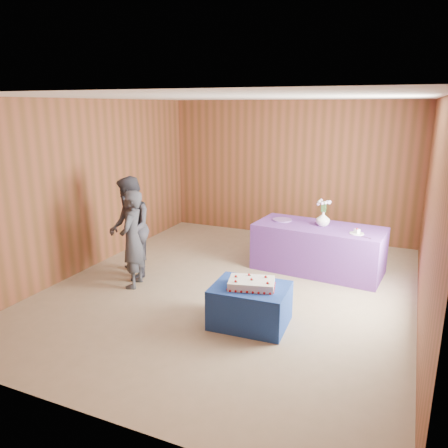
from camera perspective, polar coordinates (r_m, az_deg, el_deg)
The scene contains 13 objects.
ground at distance 6.47m, azimuth 1.07°, elevation -8.40°, with size 6.00×6.00×0.00m, color gray.
room_shell at distance 5.98m, azimuth 1.16°, elevation 7.62°, with size 5.04×6.04×2.72m.
cake_table at distance 5.40m, azimuth 3.44°, elevation -10.54°, with size 0.90×0.70×0.50m, color #1B3F96.
serving_table at distance 7.17m, azimuth 12.20°, elevation -3.15°, with size 2.00×0.90×0.75m, color #5D3188.
sheet_cake at distance 5.25m, azimuth 3.62°, elevation -7.75°, with size 0.63×0.50×0.13m.
vase at distance 7.06m, azimuth 12.80°, elevation 0.65°, with size 0.22×0.22×0.22m, color white.
flower_spray at distance 7.01m, azimuth 12.92°, elevation 2.68°, with size 0.22×0.22×0.17m.
platter at distance 7.30m, azimuth 7.61°, elevation 0.54°, with size 0.32×0.32×0.02m, color #7951A2.
plate at distance 6.77m, azimuth 16.95°, elevation -1.20°, with size 0.21×0.21×0.01m, color silver.
cake_slice at distance 6.76m, azimuth 16.98°, elevation -0.88°, with size 0.10×0.09×0.09m.
knife at distance 6.64m, azimuth 17.69°, elevation -1.61°, with size 0.26×0.02×0.00m, color #B2B2B7.
guest_left at distance 6.46m, azimuth -11.90°, elevation -1.99°, with size 0.52×0.34×1.44m, color #34353D.
guest_right at distance 6.79m, azimuth -12.19°, elevation -0.54°, with size 0.77×0.60×1.58m, color #363641.
Camera 1 is at (2.26, -5.48, 2.60)m, focal length 35.00 mm.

